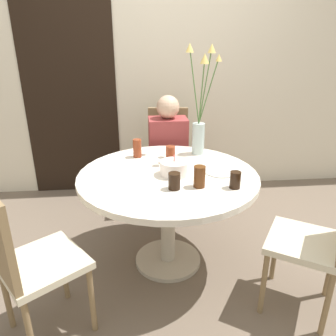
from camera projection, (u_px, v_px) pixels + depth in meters
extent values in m
plane|color=#6B5B4C|center=(168.00, 261.00, 2.45)|extent=(16.00, 16.00, 0.00)
cube|color=beige|center=(154.00, 65.00, 3.22)|extent=(8.00, 0.05, 2.60)
cube|color=black|center=(70.00, 95.00, 3.22)|extent=(0.90, 0.01, 2.05)
cylinder|color=silver|center=(168.00, 176.00, 2.19)|extent=(1.20, 1.20, 0.04)
cylinder|color=#B7AD99|center=(168.00, 220.00, 2.32)|extent=(0.10, 0.10, 0.64)
cylinder|color=#B7AD99|center=(168.00, 259.00, 2.44)|extent=(0.48, 0.48, 0.03)
cube|color=beige|center=(168.00, 162.00, 3.11)|extent=(0.44, 0.44, 0.04)
cube|color=olive|center=(168.00, 131.00, 3.18)|extent=(0.38, 0.07, 0.46)
cylinder|color=olive|center=(150.00, 192.00, 3.04)|extent=(0.03, 0.03, 0.43)
cylinder|color=olive|center=(186.00, 192.00, 3.04)|extent=(0.03, 0.03, 0.43)
cylinder|color=olive|center=(151.00, 177.00, 3.35)|extent=(0.03, 0.03, 0.43)
cylinder|color=olive|center=(185.00, 177.00, 3.35)|extent=(0.03, 0.03, 0.43)
cube|color=beige|center=(43.00, 263.00, 1.72)|extent=(0.56, 0.56, 0.04)
cylinder|color=olive|center=(92.00, 300.00, 1.80)|extent=(0.03, 0.03, 0.43)
cylinder|color=olive|center=(64.00, 269.00, 2.03)|extent=(0.03, 0.03, 0.43)
cylinder|color=olive|center=(30.00, 335.00, 1.59)|extent=(0.03, 0.03, 0.43)
cylinder|color=olive|center=(7.00, 297.00, 1.82)|extent=(0.03, 0.03, 0.43)
cube|color=beige|center=(304.00, 243.00, 1.89)|extent=(0.55, 0.55, 0.04)
cylinder|color=olive|center=(275.00, 252.00, 2.19)|extent=(0.03, 0.03, 0.43)
cylinder|color=olive|center=(264.00, 284.00, 1.92)|extent=(0.03, 0.03, 0.43)
cylinder|color=olive|center=(331.00, 268.00, 2.05)|extent=(0.03, 0.03, 0.43)
cylinder|color=olive|center=(327.00, 304.00, 1.77)|extent=(0.03, 0.03, 0.43)
cylinder|color=white|center=(174.00, 168.00, 2.15)|extent=(0.19, 0.19, 0.09)
cylinder|color=#E54C4C|center=(174.00, 158.00, 2.12)|extent=(0.01, 0.01, 0.04)
cylinder|color=#B2C6C1|center=(198.00, 139.00, 2.51)|extent=(0.09, 0.09, 0.24)
cylinder|color=#4C7538|center=(208.00, 92.00, 2.35)|extent=(0.12, 0.07, 0.48)
cone|color=#EFCC66|center=(219.00, 58.00, 2.24)|extent=(0.04, 0.04, 0.05)
cylinder|color=#4C7538|center=(194.00, 87.00, 2.39)|extent=(0.08, 0.07, 0.54)
cone|color=#EFCC66|center=(190.00, 48.00, 2.32)|extent=(0.06, 0.06, 0.06)
cylinder|color=#4C7538|center=(202.00, 93.00, 2.29)|extent=(0.02, 0.19, 0.48)
cone|color=#EFCC66|center=(205.00, 58.00, 2.11)|extent=(0.06, 0.06, 0.07)
cylinder|color=#4C7538|center=(205.00, 87.00, 2.36)|extent=(0.08, 0.02, 0.53)
cone|color=#EFCC66|center=(212.00, 48.00, 2.26)|extent=(0.06, 0.06, 0.06)
cylinder|color=white|center=(221.00, 171.00, 2.20)|extent=(0.22, 0.22, 0.01)
cylinder|color=black|center=(174.00, 181.00, 1.94)|extent=(0.07, 0.07, 0.10)
cylinder|color=#51280F|center=(199.00, 177.00, 1.97)|extent=(0.07, 0.07, 0.13)
cylinder|color=maroon|center=(170.00, 154.00, 2.36)|extent=(0.07, 0.07, 0.12)
cylinder|color=maroon|center=(137.00, 148.00, 2.46)|extent=(0.06, 0.06, 0.14)
cylinder|color=black|center=(235.00, 180.00, 1.96)|extent=(0.07, 0.07, 0.10)
cube|color=#383333|center=(168.00, 186.00, 3.11)|extent=(0.31, 0.24, 0.47)
cube|color=#993838|center=(168.00, 141.00, 2.95)|extent=(0.34, 0.24, 0.42)
sphere|color=#D1A889|center=(168.00, 107.00, 2.83)|extent=(0.20, 0.20, 0.20)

